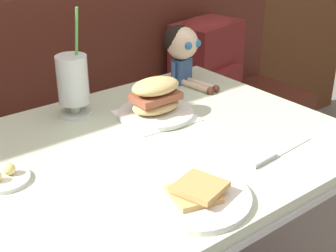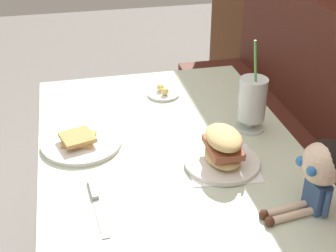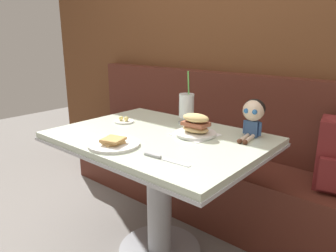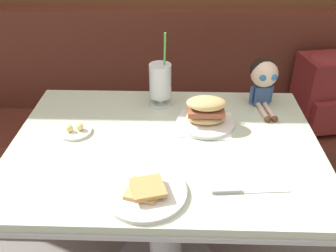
{
  "view_description": "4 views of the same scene",
  "coord_description": "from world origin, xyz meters",
  "px_view_note": "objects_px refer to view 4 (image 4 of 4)",
  "views": [
    {
      "loc": [
        -0.62,
        -0.73,
        1.32
      ],
      "look_at": [
        0.08,
        0.16,
        0.78
      ],
      "focal_mm": 51.76,
      "sensor_mm": 36.0,
      "label": 1
    },
    {
      "loc": [
        1.24,
        -0.1,
        1.54
      ],
      "look_at": [
        0.0,
        0.18,
        0.8
      ],
      "focal_mm": 51.0,
      "sensor_mm": 36.0,
      "label": 2
    },
    {
      "loc": [
        1.08,
        -1.01,
        1.24
      ],
      "look_at": [
        -0.0,
        0.26,
        0.77
      ],
      "focal_mm": 33.83,
      "sensor_mm": 36.0,
      "label": 3
    },
    {
      "loc": [
        0.04,
        -0.91,
        1.5
      ],
      "look_at": [
        0.01,
        0.19,
        0.81
      ],
      "focal_mm": 39.79,
      "sensor_mm": 36.0,
      "label": 4
    }
  ],
  "objects_px": {
    "sandwich_plate": "(206,114)",
    "seated_doll": "(264,76)",
    "milkshake_glass": "(160,83)",
    "backpack": "(328,90)",
    "butter_knife": "(237,191)",
    "toast_plate": "(145,191)",
    "butter_saucer": "(75,131)"
  },
  "relations": [
    {
      "from": "sandwich_plate",
      "to": "backpack",
      "type": "xyz_separation_m",
      "value": [
        0.64,
        0.48,
        -0.13
      ]
    },
    {
      "from": "butter_knife",
      "to": "seated_doll",
      "type": "relative_size",
      "value": 1.05
    },
    {
      "from": "backpack",
      "to": "sandwich_plate",
      "type": "bearing_deg",
      "value": -143.52
    },
    {
      "from": "backpack",
      "to": "toast_plate",
      "type": "bearing_deg",
      "value": -134.05
    },
    {
      "from": "butter_saucer",
      "to": "butter_knife",
      "type": "distance_m",
      "value": 0.64
    },
    {
      "from": "toast_plate",
      "to": "butter_knife",
      "type": "height_order",
      "value": "toast_plate"
    },
    {
      "from": "toast_plate",
      "to": "backpack",
      "type": "xyz_separation_m",
      "value": [
        0.84,
        0.87,
        -0.09
      ]
    },
    {
      "from": "sandwich_plate",
      "to": "seated_doll",
      "type": "xyz_separation_m",
      "value": [
        0.24,
        0.17,
        0.08
      ]
    },
    {
      "from": "milkshake_glass",
      "to": "backpack",
      "type": "height_order",
      "value": "milkshake_glass"
    },
    {
      "from": "butter_saucer",
      "to": "seated_doll",
      "type": "xyz_separation_m",
      "value": [
        0.72,
        0.24,
        0.12
      ]
    },
    {
      "from": "toast_plate",
      "to": "milkshake_glass",
      "type": "relative_size",
      "value": 0.79
    },
    {
      "from": "milkshake_glass",
      "to": "sandwich_plate",
      "type": "bearing_deg",
      "value": -40.85
    },
    {
      "from": "sandwich_plate",
      "to": "butter_knife",
      "type": "relative_size",
      "value": 0.93
    },
    {
      "from": "toast_plate",
      "to": "sandwich_plate",
      "type": "relative_size",
      "value": 1.14
    },
    {
      "from": "backpack",
      "to": "butter_knife",
      "type": "bearing_deg",
      "value": -123.77
    },
    {
      "from": "toast_plate",
      "to": "butter_knife",
      "type": "bearing_deg",
      "value": 4.17
    },
    {
      "from": "sandwich_plate",
      "to": "backpack",
      "type": "distance_m",
      "value": 0.81
    },
    {
      "from": "seated_doll",
      "to": "backpack",
      "type": "distance_m",
      "value": 0.55
    },
    {
      "from": "sandwich_plate",
      "to": "butter_saucer",
      "type": "distance_m",
      "value": 0.49
    },
    {
      "from": "butter_knife",
      "to": "seated_doll",
      "type": "xyz_separation_m",
      "value": [
        0.16,
        0.55,
        0.12
      ]
    },
    {
      "from": "seated_doll",
      "to": "backpack",
      "type": "relative_size",
      "value": 0.55
    },
    {
      "from": "milkshake_glass",
      "to": "butter_knife",
      "type": "relative_size",
      "value": 1.34
    },
    {
      "from": "milkshake_glass",
      "to": "seated_doll",
      "type": "distance_m",
      "value": 0.42
    },
    {
      "from": "toast_plate",
      "to": "sandwich_plate",
      "type": "xyz_separation_m",
      "value": [
        0.2,
        0.39,
        0.03
      ]
    },
    {
      "from": "milkshake_glass",
      "to": "butter_knife",
      "type": "bearing_deg",
      "value": -64.35
    },
    {
      "from": "milkshake_glass",
      "to": "butter_knife",
      "type": "distance_m",
      "value": 0.6
    },
    {
      "from": "milkshake_glass",
      "to": "backpack",
      "type": "relative_size",
      "value": 0.78
    },
    {
      "from": "toast_plate",
      "to": "seated_doll",
      "type": "bearing_deg",
      "value": 52.26
    },
    {
      "from": "sandwich_plate",
      "to": "seated_doll",
      "type": "distance_m",
      "value": 0.3
    },
    {
      "from": "toast_plate",
      "to": "seated_doll",
      "type": "height_order",
      "value": "seated_doll"
    },
    {
      "from": "butter_knife",
      "to": "backpack",
      "type": "bearing_deg",
      "value": 56.23
    },
    {
      "from": "sandwich_plate",
      "to": "backpack",
      "type": "bearing_deg",
      "value": 36.48
    }
  ]
}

